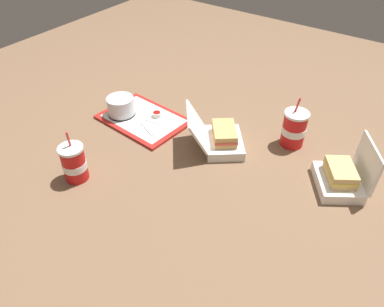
{
  "coord_description": "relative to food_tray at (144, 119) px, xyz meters",
  "views": [
    {
      "loc": [
        -0.59,
        0.9,
        0.93
      ],
      "look_at": [
        0.04,
        0.02,
        0.05
      ],
      "focal_mm": 35.0,
      "sensor_mm": 36.0,
      "label": 1
    }
  ],
  "objects": [
    {
      "name": "ground_plane",
      "position": [
        -0.39,
        0.1,
        -0.01
      ],
      "size": [
        3.2,
        3.2,
        0.0
      ],
      "primitive_type": "plane",
      "color": "brown"
    },
    {
      "name": "food_tray",
      "position": [
        0.0,
        0.0,
        0.0
      ],
      "size": [
        0.39,
        0.29,
        0.01
      ],
      "color": "red",
      "rests_on": "ground_plane"
    },
    {
      "name": "cake_container",
      "position": [
        0.1,
        0.03,
        0.05
      ],
      "size": [
        0.12,
        0.12,
        0.08
      ],
      "color": "black",
      "rests_on": "food_tray"
    },
    {
      "name": "ketchup_cup",
      "position": [
        -0.04,
        -0.04,
        0.02
      ],
      "size": [
        0.04,
        0.04,
        0.02
      ],
      "color": "white",
      "rests_on": "food_tray"
    },
    {
      "name": "napkin_stack",
      "position": [
        -0.04,
        -0.04,
        0.01
      ],
      "size": [
        0.11,
        0.11,
        0.0
      ],
      "primitive_type": "cube",
      "rotation": [
        0.0,
        0.0,
        0.11
      ],
      "color": "white",
      "rests_on": "food_tray"
    },
    {
      "name": "plastic_fork",
      "position": [
        -0.07,
        0.05,
        0.01
      ],
      "size": [
        0.11,
        0.06,
        0.0
      ],
      "primitive_type": "cube",
      "rotation": [
        0.0,
        0.0,
        -0.41
      ],
      "color": "white",
      "rests_on": "food_tray"
    },
    {
      "name": "clamshell_sandwich_corner",
      "position": [
        -0.38,
        -0.04,
        0.04
      ],
      "size": [
        0.3,
        0.29,
        0.17
      ],
      "color": "white",
      "rests_on": "ground_plane"
    },
    {
      "name": "clamshell_sandwich_center",
      "position": [
        -0.84,
        -0.09,
        0.04
      ],
      "size": [
        0.23,
        0.24,
        0.18
      ],
      "color": "white",
      "rests_on": "ground_plane"
    },
    {
      "name": "soda_cup_front",
      "position": [
        -0.6,
        -0.22,
        0.07
      ],
      "size": [
        0.1,
        0.1,
        0.21
      ],
      "color": "red",
      "rests_on": "ground_plane"
    },
    {
      "name": "soda_cup_center",
      "position": [
        -0.05,
        0.42,
        0.06
      ],
      "size": [
        0.09,
        0.09,
        0.2
      ],
      "color": "red",
      "rests_on": "ground_plane"
    }
  ]
}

